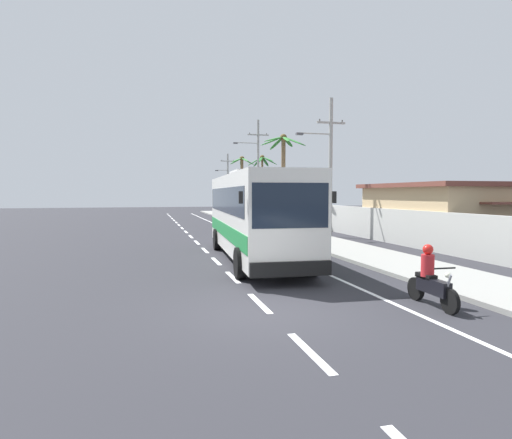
% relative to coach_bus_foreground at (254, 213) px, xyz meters
% --- Properties ---
extents(ground_plane, '(160.00, 160.00, 0.00)m').
position_rel_coach_bus_foreground_xyz_m(ground_plane, '(-1.65, -7.76, -2.00)').
color(ground_plane, '#28282D').
extents(sidewalk_kerb, '(3.20, 90.00, 0.14)m').
position_rel_coach_bus_foreground_xyz_m(sidewalk_kerb, '(5.15, 2.24, -1.93)').
color(sidewalk_kerb, gray).
rests_on(sidewalk_kerb, ground).
extents(lane_markings, '(3.45, 71.10, 0.01)m').
position_rel_coach_bus_foreground_xyz_m(lane_markings, '(0.31, 7.06, -1.99)').
color(lane_markings, white).
rests_on(lane_markings, ground).
extents(boundary_wall, '(0.24, 60.00, 1.94)m').
position_rel_coach_bus_foreground_xyz_m(boundary_wall, '(8.95, 6.24, -1.03)').
color(boundary_wall, '#B2B2AD').
rests_on(boundary_wall, ground).
extents(coach_bus_foreground, '(3.43, 11.53, 3.84)m').
position_rel_coach_bus_foreground_xyz_m(coach_bus_foreground, '(0.00, 0.00, 0.00)').
color(coach_bus_foreground, silver).
rests_on(coach_bus_foreground, ground).
extents(motorcycle_beside_bus, '(0.56, 1.96, 1.53)m').
position_rel_coach_bus_foreground_xyz_m(motorcycle_beside_bus, '(2.40, -8.37, -1.36)').
color(motorcycle_beside_bus, black).
rests_on(motorcycle_beside_bus, ground).
extents(utility_pole_mid, '(3.31, 0.24, 8.84)m').
position_rel_coach_bus_foreground_xyz_m(utility_pole_mid, '(6.91, 7.72, 2.69)').
color(utility_pole_mid, '#9E9E99').
rests_on(utility_pole_mid, ground).
extents(utility_pole_far, '(3.79, 0.24, 10.46)m').
position_rel_coach_bus_foreground_xyz_m(utility_pole_far, '(6.88, 25.68, 3.57)').
color(utility_pole_far, '#9E9E99').
rests_on(utility_pole_far, ground).
extents(utility_pole_distant, '(2.94, 0.24, 8.59)m').
position_rel_coach_bus_foreground_xyz_m(utility_pole_distant, '(7.07, 43.64, 2.58)').
color(utility_pole_distant, '#9E9E99').
rests_on(utility_pole_distant, ground).
extents(palm_nearest, '(2.87, 2.93, 7.03)m').
position_rel_coach_bus_foreground_xyz_m(palm_nearest, '(6.12, 29.72, 2.67)').
color(palm_nearest, brown).
rests_on(palm_nearest, ground).
extents(palm_second, '(3.74, 3.63, 7.61)m').
position_rel_coach_bus_foreground_xyz_m(palm_second, '(6.36, 15.41, 3.30)').
color(palm_second, brown).
rests_on(palm_second, ground).
extents(palm_third, '(3.51, 3.41, 7.30)m').
position_rel_coach_bus_foreground_xyz_m(palm_third, '(8.81, 30.65, 3.50)').
color(palm_third, brown).
rests_on(palm_third, ground).
extents(palm_fourth, '(3.50, 3.62, 4.88)m').
position_rel_coach_bus_foreground_xyz_m(palm_fourth, '(6.56, 18.26, 1.42)').
color(palm_fourth, brown).
rests_on(palm_fourth, ground).
extents(roadside_building, '(12.20, 8.91, 3.37)m').
position_rel_coach_bus_foreground_xyz_m(roadside_building, '(14.69, 3.12, -0.29)').
color(roadside_building, tan).
rests_on(roadside_building, ground).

